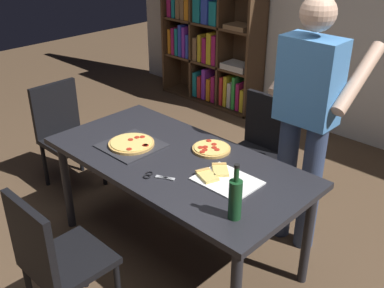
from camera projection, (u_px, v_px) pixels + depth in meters
name	position (u px, v px, depth m)	size (l,w,h in m)	color
ground_plane	(178.00, 250.00, 3.27)	(12.00, 12.00, 0.00)	brown
back_wall	(371.00, 3.00, 4.31)	(6.40, 0.10, 2.80)	silver
dining_table	(176.00, 168.00, 2.96)	(1.76, 0.87, 0.75)	#232328
chair_near_camera	(54.00, 257.00, 2.45)	(0.42, 0.42, 0.90)	black
chair_far_side	(259.00, 145.00, 3.63)	(0.42, 0.42, 0.90)	black
chair_left_end	(64.00, 130.00, 3.88)	(0.42, 0.42, 0.90)	black
bookshelf	(210.00, 24.00, 5.49)	(1.40, 0.35, 1.95)	#513823
person_serving_pizza	(307.00, 113.00, 2.96)	(0.55, 0.54, 1.75)	#38476B
pepperoni_pizza_on_tray	(132.00, 144.00, 3.08)	(0.37, 0.37, 0.04)	#2D2D33
pizza_slices_on_towel	(222.00, 178.00, 2.70)	(0.37, 0.28, 0.03)	white
wine_bottle	(235.00, 198.00, 2.31)	(0.07, 0.07, 0.32)	#194723
kitchen_scissors	(154.00, 176.00, 2.73)	(0.20, 0.13, 0.01)	silver
second_pizza_plain	(211.00, 149.00, 3.03)	(0.26, 0.26, 0.03)	tan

